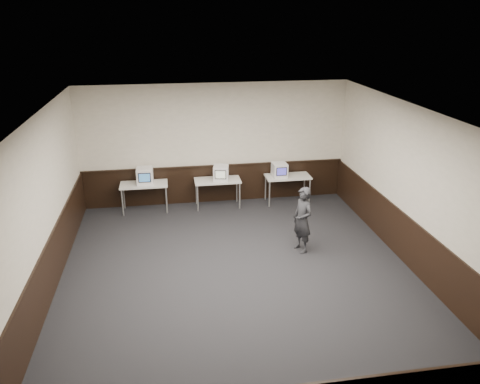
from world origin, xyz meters
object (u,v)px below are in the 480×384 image
at_px(person, 302,220).
at_px(desk_center, 218,182).
at_px(emac_center, 221,173).
at_px(desk_left, 144,186).
at_px(emac_left, 145,176).
at_px(emac_right, 279,170).
at_px(desk_right, 288,178).

bearing_deg(person, desk_center, -172.06).
bearing_deg(emac_center, person, -51.98).
xyz_separation_m(desk_left, desk_center, (1.90, 0.00, 0.00)).
xyz_separation_m(emac_left, emac_right, (3.52, -0.04, -0.02)).
bearing_deg(person, emac_left, -150.20).
distance_m(emac_center, emac_right, 1.57).
bearing_deg(desk_right, emac_left, 179.73).
bearing_deg(emac_left, emac_center, -0.66).
height_order(desk_right, person, person).
height_order(desk_right, emac_center, emac_center).
bearing_deg(desk_center, emac_right, -0.71).
relative_size(desk_left, desk_center, 1.00).
height_order(desk_center, person, person).
relative_size(emac_left, emac_right, 1.07).
distance_m(desk_right, emac_right, 0.36).
distance_m(desk_right, emac_left, 3.77).
bearing_deg(emac_center, desk_left, -170.25).
bearing_deg(emac_center, emac_left, -170.78).
bearing_deg(desk_left, emac_left, 21.99).
xyz_separation_m(desk_left, desk_right, (3.80, 0.00, 0.00)).
bearing_deg(emac_left, desk_left, -157.24).
height_order(emac_left, person, person).
bearing_deg(emac_center, desk_right, 11.67).
distance_m(emac_left, person, 4.36).
height_order(emac_center, emac_right, emac_center).
bearing_deg(emac_right, person, -95.63).
distance_m(desk_left, emac_center, 2.01).
height_order(desk_left, emac_right, emac_right).
height_order(emac_left, emac_right, emac_left).
xyz_separation_m(emac_left, emac_center, (1.95, -0.05, -0.01)).
bearing_deg(desk_left, desk_right, 0.00).
relative_size(emac_center, emac_right, 1.12).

